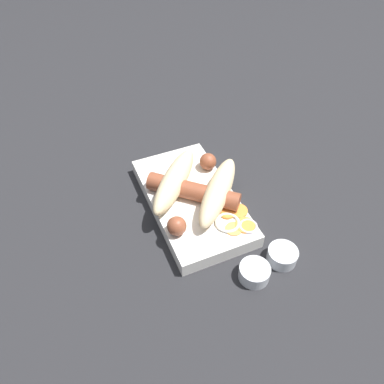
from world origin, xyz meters
name	(u,v)px	position (x,y,z in m)	size (l,w,h in m)	color
ground_plane	(192,206)	(0.00, 0.00, 0.00)	(3.00, 3.00, 0.00)	#232326
food_tray	(192,201)	(0.00, 0.00, 0.01)	(0.28, 0.15, 0.03)	silver
bread_roll	(196,186)	(0.00, -0.01, 0.05)	(0.22, 0.22, 0.05)	beige
sausage	(194,191)	(-0.01, 0.00, 0.05)	(0.16, 0.15, 0.03)	brown
pickled_veggies	(235,221)	(-0.09, -0.05, 0.03)	(0.08, 0.08, 0.01)	orange
condiment_cup_near	(254,273)	(-0.19, -0.03, 0.01)	(0.05, 0.05, 0.03)	silver
condiment_cup_far	(282,256)	(-0.17, -0.09, 0.01)	(0.05, 0.05, 0.03)	silver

